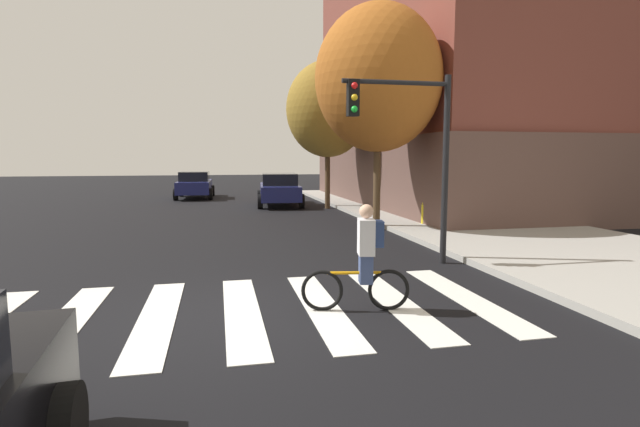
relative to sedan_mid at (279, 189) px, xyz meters
The scene contains 10 objects.
ground_plane 16.73m from the sedan_mid, 100.54° to the right, with size 120.00×120.00×0.00m, color black.
crosswalk_stripes 16.79m from the sedan_mid, 101.44° to the right, with size 9.42×3.91×0.01m.
sedan_mid is the anchor object (origin of this frame).
sedan_far 6.97m from the sedan_mid, 128.56° to the left, with size 2.25×4.60×1.57m.
cyclist 16.76m from the sedan_mid, 92.79° to the right, with size 1.69×0.40×1.69m.
traffic_light_near 14.06m from the sedan_mid, 85.29° to the right, with size 2.47×0.28×4.20m.
fire_hydrant 9.46m from the sedan_mid, 65.70° to the right, with size 0.33×0.22×0.78m.
street_tree_near 9.83m from the sedan_mid, 76.13° to the right, with size 4.10×4.10×7.30m.
street_tree_mid 4.67m from the sedan_mid, 41.84° to the right, with size 3.84×3.84×6.83m.
corner_building 15.05m from the sedan_mid, ahead, with size 19.83×18.53×13.93m.
Camera 1 is at (0.04, -7.32, 2.41)m, focal length 26.83 mm.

